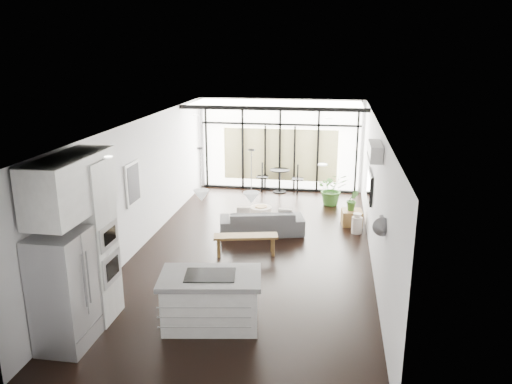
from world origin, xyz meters
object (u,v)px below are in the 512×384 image
(console_bench, at_px, (246,245))
(tv, at_px, (370,186))
(sofa, at_px, (262,218))
(fridge, at_px, (64,291))
(pouf, at_px, (261,215))
(island, at_px, (211,300))
(milk_can, at_px, (357,223))

(console_bench, relative_size, tv, 1.24)
(sofa, xyz_separation_m, console_bench, (-0.15, -1.30, -0.17))
(console_bench, bearing_deg, sofa, 71.06)
(fridge, height_order, tv, fridge)
(fridge, distance_m, pouf, 6.10)
(console_bench, xyz_separation_m, tv, (2.60, 1.22, 1.08))
(console_bench, distance_m, pouf, 1.99)
(sofa, relative_size, tv, 1.80)
(sofa, height_order, console_bench, sofa)
(sofa, bearing_deg, island, 74.13)
(console_bench, bearing_deg, tv, 12.83)
(sofa, xyz_separation_m, tv, (2.45, -0.08, 0.91))
(fridge, height_order, sofa, fridge)
(island, bearing_deg, tv, 48.14)
(fridge, distance_m, console_bench, 4.28)
(milk_can, bearing_deg, tv, -65.33)
(island, distance_m, tv, 4.94)
(island, distance_m, sofa, 4.17)
(console_bench, distance_m, tv, 3.07)
(console_bench, bearing_deg, island, -103.17)
(fridge, distance_m, milk_can, 6.99)
(island, relative_size, milk_can, 3.19)
(island, height_order, console_bench, island)
(island, bearing_deg, pouf, 80.19)
(fridge, relative_size, pouf, 3.25)
(tv, bearing_deg, island, -122.89)
(island, height_order, sofa, island)
(milk_can, bearing_deg, island, -118.16)
(island, bearing_deg, fridge, -165.13)
(sofa, height_order, pouf, sofa)
(fridge, xyz_separation_m, tv, (4.60, 4.95, 0.42))
(island, distance_m, fridge, 2.19)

